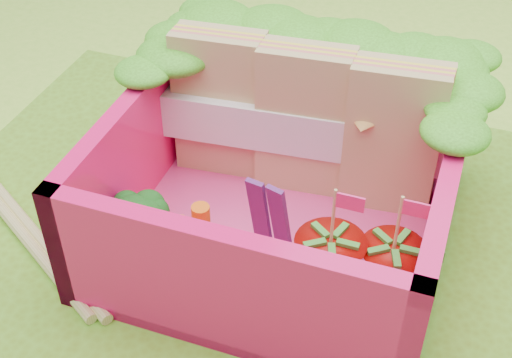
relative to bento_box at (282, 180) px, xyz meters
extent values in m
plane|color=#96DC3E|center=(-0.22, -0.25, -0.31)|extent=(14.00, 14.00, 0.00)
cube|color=#6A9F24|center=(-0.22, -0.25, -0.29)|extent=(2.60, 2.60, 0.03)
cube|color=#E33984|center=(0.00, 0.00, -0.25)|extent=(1.30, 1.30, 0.05)
cube|color=#FF1569|center=(0.00, 0.61, 0.00)|extent=(1.30, 0.07, 0.55)
cube|color=#FF1569|center=(0.00, -0.61, 0.00)|extent=(1.30, 0.07, 0.55)
cube|color=#FF1569|center=(-0.61, 0.00, 0.00)|extent=(0.07, 1.30, 0.55)
cube|color=#FF1569|center=(0.61, 0.00, 0.00)|extent=(0.07, 1.30, 0.55)
ellipsoid|color=#3A8418|center=(-0.50, 0.58, 0.33)|extent=(0.30, 0.30, 0.11)
ellipsoid|color=#3A8418|center=(-0.38, 0.58, 0.33)|extent=(0.30, 0.30, 0.11)
ellipsoid|color=#3A8418|center=(-0.25, 0.58, 0.33)|extent=(0.30, 0.30, 0.11)
ellipsoid|color=#3A8418|center=(-0.12, 0.58, 0.33)|extent=(0.30, 0.30, 0.11)
ellipsoid|color=#3A8418|center=(0.00, 0.58, 0.33)|extent=(0.30, 0.30, 0.11)
ellipsoid|color=#3A8418|center=(0.13, 0.58, 0.33)|extent=(0.30, 0.30, 0.11)
ellipsoid|color=#3A8418|center=(0.25, 0.58, 0.33)|extent=(0.30, 0.30, 0.11)
ellipsoid|color=#3A8418|center=(0.38, 0.58, 0.33)|extent=(0.30, 0.30, 0.11)
ellipsoid|color=#3A8418|center=(0.50, 0.58, 0.33)|extent=(0.30, 0.30, 0.11)
ellipsoid|color=#3A8418|center=(-0.58, 0.10, 0.33)|extent=(0.27, 0.27, 0.10)
ellipsoid|color=#3A8418|center=(-0.58, 0.24, 0.33)|extent=(0.27, 0.27, 0.10)
ellipsoid|color=#3A8418|center=(-0.58, 0.38, 0.33)|extent=(0.27, 0.27, 0.10)
ellipsoid|color=#3A8418|center=(-0.58, 0.52, 0.33)|extent=(0.27, 0.27, 0.10)
ellipsoid|color=#3A8418|center=(-0.58, 0.66, 0.33)|extent=(0.27, 0.27, 0.10)
ellipsoid|color=#3A8418|center=(0.58, 0.10, 0.33)|extent=(0.27, 0.27, 0.10)
ellipsoid|color=#3A8418|center=(0.58, 0.24, 0.33)|extent=(0.27, 0.27, 0.10)
ellipsoid|color=#3A8418|center=(0.58, 0.38, 0.33)|extent=(0.27, 0.27, 0.10)
ellipsoid|color=#3A8418|center=(0.58, 0.52, 0.33)|extent=(0.27, 0.27, 0.10)
ellipsoid|color=#3A8418|center=(0.58, 0.66, 0.33)|extent=(0.27, 0.27, 0.10)
cube|color=tan|center=(-0.37, 0.28, 0.10)|extent=(0.38, 0.18, 0.66)
cube|color=tan|center=(0.00, 0.28, 0.10)|extent=(0.38, 0.18, 0.66)
cube|color=tan|center=(0.37, 0.28, 0.10)|extent=(0.38, 0.18, 0.66)
cube|color=white|center=(0.00, 0.28, 0.07)|extent=(1.20, 0.28, 0.20)
cylinder|color=#6FA24E|center=(-0.46, -0.34, -0.16)|extent=(0.12, 0.12, 0.13)
ellipsoid|color=#15511A|center=(-0.46, -0.34, -0.03)|extent=(0.31, 0.31, 0.12)
cylinder|color=#FF5E15|center=(-0.27, -0.37, -0.10)|extent=(0.07, 0.07, 0.25)
cylinder|color=#FF5E15|center=(-0.22, -0.29, -0.09)|extent=(0.07, 0.07, 0.26)
cube|color=#541C63|center=(-0.03, -0.18, -0.04)|extent=(0.07, 0.03, 0.38)
cube|color=#541C63|center=(0.05, -0.19, -0.04)|extent=(0.07, 0.04, 0.38)
cone|color=#BB120B|center=(0.28, -0.30, -0.10)|extent=(0.26, 0.26, 0.26)
cylinder|color=tan|center=(0.28, -0.30, 0.15)|extent=(0.01, 0.01, 0.24)
cube|color=#FF2A7C|center=(0.33, -0.30, 0.23)|extent=(0.10, 0.01, 0.06)
cone|color=#BB120B|center=(0.49, -0.24, -0.10)|extent=(0.24, 0.24, 0.24)
cylinder|color=tan|center=(0.49, -0.24, 0.14)|extent=(0.01, 0.01, 0.24)
cube|color=#FF2A7C|center=(0.54, -0.24, 0.22)|extent=(0.10, 0.01, 0.06)
cube|color=#519D31|center=(0.50, -0.01, -0.20)|extent=(0.33, 0.15, 0.05)
cube|color=#519D31|center=(0.18, -0.38, -0.20)|extent=(0.28, 0.27, 0.05)
camera|label=1|loc=(0.62, -2.04, 1.79)|focal=50.00mm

